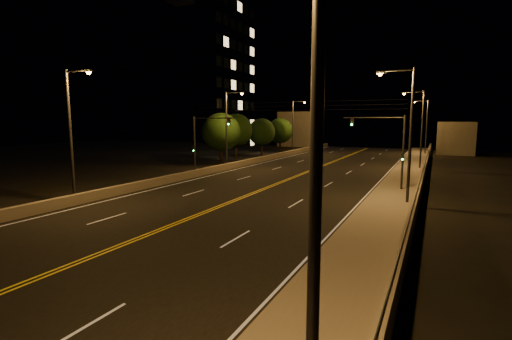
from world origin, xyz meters
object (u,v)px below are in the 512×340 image
at_px(streetlight_1, 407,128).
at_px(tree_3, 280,131).
at_px(traffic_signal_right, 391,144).
at_px(tree_0, 221,132).
at_px(streetlight_6, 294,123).
at_px(tree_1, 236,130).
at_px(streetlight_3, 425,124).
at_px(streetlight_5, 228,125).
at_px(building_tower, 181,79).
at_px(streetlight_2, 420,125).
at_px(tree_2, 262,132).
at_px(traffic_signal_left, 202,139).
at_px(streetlight_0, 299,154).
at_px(streetlight_4, 73,128).

height_order(streetlight_1, tree_3, streetlight_1).
height_order(traffic_signal_right, tree_0, tree_0).
xyz_separation_m(streetlight_6, tree_1, (-5.27, -12.28, -0.99)).
relative_size(streetlight_3, traffic_signal_right, 1.48).
height_order(streetlight_3, tree_1, streetlight_3).
bearing_deg(tree_1, tree_0, -73.91).
xyz_separation_m(streetlight_5, traffic_signal_right, (19.96, -7.42, -1.44)).
bearing_deg(building_tower, streetlight_2, -12.73).
relative_size(streetlight_5, tree_2, 1.49).
xyz_separation_m(streetlight_1, building_tower, (-42.26, 30.83, 8.37)).
height_order(streetlight_6, tree_2, streetlight_6).
relative_size(streetlight_1, building_tower, 0.33).
height_order(streetlight_6, building_tower, building_tower).
bearing_deg(streetlight_5, streetlight_6, 90.00).
height_order(tree_1, tree_3, tree_1).
bearing_deg(streetlight_6, traffic_signal_left, -87.98).
bearing_deg(streetlight_0, streetlight_2, 90.00).
distance_m(streetlight_5, tree_2, 18.74).
xyz_separation_m(streetlight_4, streetlight_5, (0.00, 22.00, 0.00)).
xyz_separation_m(streetlight_2, tree_2, (-25.41, 9.50, -1.45)).
bearing_deg(streetlight_4, tree_1, 98.97).
xyz_separation_m(streetlight_1, tree_1, (-26.73, 23.92, -0.99)).
xyz_separation_m(streetlight_2, tree_0, (-24.30, -5.81, -1.04)).
relative_size(streetlight_2, tree_0, 1.35).
distance_m(traffic_signal_left, tree_1, 19.87).
bearing_deg(tree_3, streetlight_3, 12.11).
bearing_deg(traffic_signal_left, tree_1, 108.70).
xyz_separation_m(streetlight_0, tree_2, (-25.41, 53.11, -1.45)).
xyz_separation_m(streetlight_0, traffic_signal_left, (-20.36, 27.44, -1.44)).
xyz_separation_m(streetlight_3, streetlight_4, (-21.46, -52.96, 0.00)).
relative_size(streetlight_3, tree_2, 1.49).
bearing_deg(streetlight_0, streetlight_1, 90.00).
bearing_deg(tree_2, building_tower, 179.85).
xyz_separation_m(streetlight_0, streetlight_5, (-21.46, 34.85, 0.00)).
height_order(streetlight_1, tree_0, streetlight_1).
bearing_deg(tree_3, streetlight_6, -28.94).
bearing_deg(streetlight_2, traffic_signal_left, -141.54).
relative_size(streetlight_2, tree_2, 1.49).
xyz_separation_m(traffic_signal_left, tree_2, (-5.05, 25.68, -0.02)).
relative_size(streetlight_1, streetlight_4, 1.00).
bearing_deg(streetlight_6, streetlight_4, -90.00).
bearing_deg(tree_1, streetlight_0, -59.97).
bearing_deg(streetlight_3, streetlight_4, -112.06).
xyz_separation_m(streetlight_4, tree_0, (-2.83, 24.95, -1.04)).
distance_m(streetlight_1, tree_1, 35.89).
bearing_deg(tree_3, streetlight_0, -67.58).
distance_m(streetlight_6, building_tower, 23.06).
distance_m(streetlight_2, streetlight_5, 23.18).
distance_m(streetlight_1, streetlight_6, 42.09).
xyz_separation_m(streetlight_3, tree_1, (-26.73, -19.56, -0.99)).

